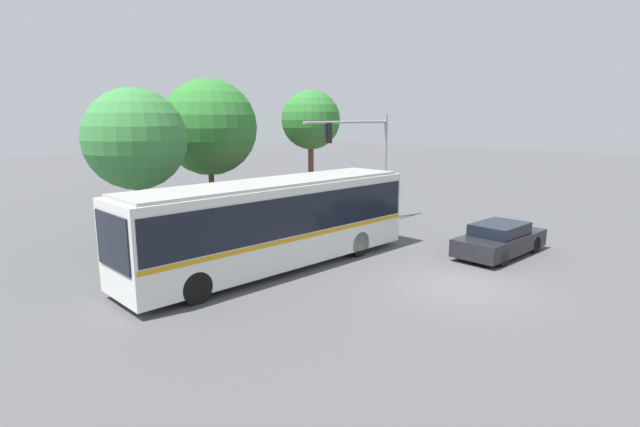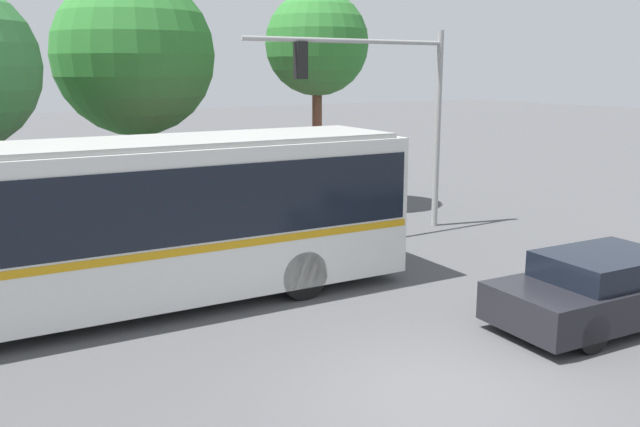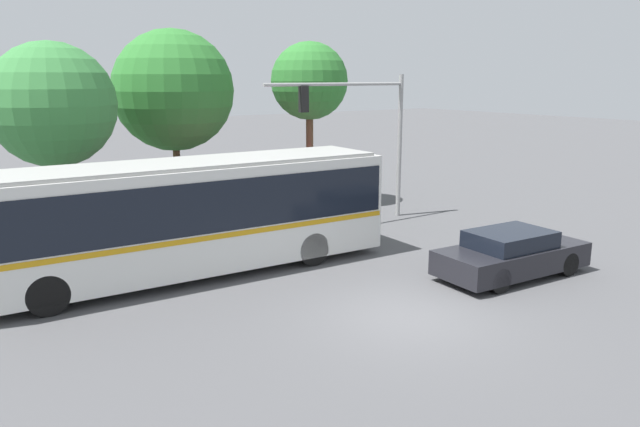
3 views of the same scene
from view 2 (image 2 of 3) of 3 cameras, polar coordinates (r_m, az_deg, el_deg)
The scene contains 7 objects.
ground_plane at distance 10.06m, azimuth 9.94°, elevation -14.81°, with size 140.00×140.00×0.00m, color #4C4C4F.
city_bus at distance 13.15m, azimuth -17.00°, elevation -0.25°, with size 11.76×3.15×3.22m.
sedan_foreground at distance 13.33m, azimuth 22.99°, elevation -5.86°, with size 4.63×2.15×1.32m.
traffic_light_pole at distance 18.72m, azimuth 6.11°, elevation 9.79°, with size 6.25×0.24×5.59m.
flowering_hedge at distance 19.40m, azimuth -11.17°, elevation 1.00°, with size 10.41×1.43×1.78m.
street_tree_centre at distance 21.94m, azimuth -15.40°, elevation 12.72°, with size 4.91×4.91×7.40m.
street_tree_right at distance 22.04m, azimuth -0.25°, elevation 14.03°, with size 3.28×3.28×6.96m.
Camera 2 is at (-6.15, -6.56, 4.51)m, focal length 38.02 mm.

